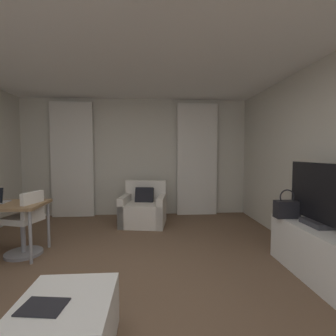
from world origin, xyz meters
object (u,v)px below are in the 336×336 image
object	(u,v)px
tv_console	(317,251)
tv_flatscreen	(317,197)
desk_chair	(25,227)
magazine_open	(43,307)
handbag_primary	(287,208)
armchair	(144,210)
coffee_table	(66,328)

from	to	relation	value
tv_console	tv_flatscreen	distance (m)	0.62
desk_chair	magazine_open	world-z (taller)	desk_chair
handbag_primary	armchair	bearing A→B (deg)	136.45
tv_console	handbag_primary	world-z (taller)	handbag_primary
armchair	tv_console	bearing A→B (deg)	-47.03
tv_console	magazine_open	bearing A→B (deg)	-158.26
tv_console	handbag_primary	distance (m)	0.58
magazine_open	tv_flatscreen	world-z (taller)	tv_flatscreen
armchair	magazine_open	xyz separation A→B (m)	(-0.55, -3.21, 0.13)
desk_chair	magazine_open	xyz separation A→B (m)	(1.02, -1.85, 0.02)
desk_chair	tv_console	bearing A→B (deg)	-12.81
desk_chair	handbag_primary	size ratio (longest dim) A/B	2.39
armchair	desk_chair	distance (m)	2.08
tv_console	tv_flatscreen	size ratio (longest dim) A/B	1.27
armchair	tv_flatscreen	size ratio (longest dim) A/B	0.99
coffee_table	tv_flatscreen	size ratio (longest dim) A/B	0.74
desk_chair	tv_console	xyz separation A→B (m)	(3.61, -0.82, -0.11)
magazine_open	tv_console	xyz separation A→B (m)	(2.58, 1.03, -0.13)
magazine_open	tv_console	bearing A→B (deg)	21.74
handbag_primary	tv_console	bearing A→B (deg)	-69.10
coffee_table	tv_console	bearing A→B (deg)	20.99
tv_console	tv_flatscreen	xyz separation A→B (m)	(0.00, 0.03, 0.62)
tv_console	handbag_primary	size ratio (longest dim) A/B	3.26
magazine_open	handbag_primary	world-z (taller)	handbag_primary
tv_flatscreen	handbag_primary	bearing A→B (deg)	112.72
tv_flatscreen	handbag_primary	world-z (taller)	tv_flatscreen
tv_console	coffee_table	bearing A→B (deg)	-159.01
desk_chair	magazine_open	size ratio (longest dim) A/B	2.89
desk_chair	armchair	bearing A→B (deg)	40.92
coffee_table	tv_flatscreen	bearing A→B (deg)	21.68
armchair	coffee_table	xyz separation A→B (m)	(-0.44, -3.13, -0.08)
tv_flatscreen	tv_console	bearing A→B (deg)	-90.00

